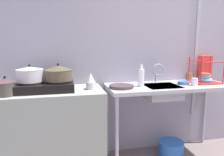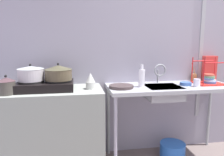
# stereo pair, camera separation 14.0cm
# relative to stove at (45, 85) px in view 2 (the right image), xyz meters

# --- Properties ---
(wall_back) EXTENTS (5.47, 0.10, 2.76)m
(wall_back) POSITION_rel_stove_xyz_m (1.77, 0.33, 0.43)
(wall_back) COLOR #9A95A7
(wall_back) RESTS_ON ground
(wall_metal_strip) EXTENTS (0.05, 0.01, 2.21)m
(wall_metal_strip) POSITION_rel_stove_xyz_m (1.90, 0.27, 0.57)
(wall_metal_strip) COLOR #A4A6AE
(counter_concrete) EXTENTS (1.11, 0.55, 0.90)m
(counter_concrete) POSITION_rel_stove_xyz_m (0.04, -0.00, -0.50)
(counter_concrete) COLOR gray
(counter_concrete) RESTS_ON ground
(counter_sink) EXTENTS (1.44, 0.55, 0.90)m
(counter_sink) POSITION_rel_stove_xyz_m (1.38, -0.00, -0.12)
(counter_sink) COLOR #A4A6AE
(counter_sink) RESTS_ON ground
(stove) EXTENTS (0.57, 0.36, 0.10)m
(stove) POSITION_rel_stove_xyz_m (0.00, 0.00, 0.00)
(stove) COLOR black
(stove) RESTS_ON counter_concrete
(pot_on_left_burner) EXTENTS (0.26, 0.26, 0.17)m
(pot_on_left_burner) POSITION_rel_stove_xyz_m (-0.14, -0.00, 0.13)
(pot_on_left_burner) COLOR silver
(pot_on_left_burner) RESTS_ON stove
(pot_on_right_burner) EXTENTS (0.28, 0.28, 0.18)m
(pot_on_right_burner) POSITION_rel_stove_xyz_m (0.14, 0.00, 0.13)
(pot_on_right_burner) COLOR brown
(pot_on_right_burner) RESTS_ON stove
(pot_beside_stove) EXTENTS (0.17, 0.17, 0.19)m
(pot_beside_stove) POSITION_rel_stove_xyz_m (-0.34, -0.14, 0.03)
(pot_beside_stove) COLOR #433F39
(pot_beside_stove) RESTS_ON counter_concrete
(percolator) EXTENTS (0.10, 0.10, 0.17)m
(percolator) POSITION_rel_stove_xyz_m (0.47, -0.02, 0.04)
(percolator) COLOR silver
(percolator) RESTS_ON counter_concrete
(sink_basin) EXTENTS (0.39, 0.36, 0.14)m
(sink_basin) POSITION_rel_stove_xyz_m (1.28, -0.03, -0.12)
(sink_basin) COLOR #A4A6AE
(sink_basin) RESTS_ON counter_sink
(faucet) EXTENTS (0.15, 0.08, 0.24)m
(faucet) POSITION_rel_stove_xyz_m (1.30, 0.12, 0.10)
(faucet) COLOR #A4A6AE
(faucet) RESTS_ON counter_sink
(frying_pan) EXTENTS (0.26, 0.26, 0.03)m
(frying_pan) POSITION_rel_stove_xyz_m (0.80, -0.04, -0.03)
(frying_pan) COLOR #3E3232
(frying_pan) RESTS_ON counter_sink
(dish_rack) EXTENTS (0.32, 0.26, 0.31)m
(dish_rack) POSITION_rel_stove_xyz_m (1.87, 0.01, 0.01)
(dish_rack) COLOR red
(dish_rack) RESTS_ON counter_sink
(cup_by_rack) EXTENTS (0.07, 0.07, 0.09)m
(cup_by_rack) POSITION_rel_stove_xyz_m (1.64, -0.11, -0.00)
(cup_by_rack) COLOR white
(cup_by_rack) RESTS_ON counter_sink
(small_bowl_on_drainboard) EXTENTS (0.13, 0.13, 0.04)m
(small_bowl_on_drainboard) POSITION_rel_stove_xyz_m (1.56, -0.01, -0.03)
(small_bowl_on_drainboard) COLOR #4067B2
(small_bowl_on_drainboard) RESTS_ON counter_sink
(bottle_by_sink) EXTENTS (0.07, 0.07, 0.25)m
(bottle_by_sink) POSITION_rel_stove_xyz_m (1.03, -0.02, 0.06)
(bottle_by_sink) COLOR white
(bottle_by_sink) RESTS_ON counter_sink
(cereal_box) EXTENTS (0.17, 0.08, 0.32)m
(cereal_box) POSITION_rel_stove_xyz_m (2.00, 0.22, 0.11)
(cereal_box) COLOR #D53B37
(cereal_box) RESTS_ON counter_sink
(utensil_jar) EXTENTS (0.07, 0.07, 0.23)m
(utensil_jar) POSITION_rel_stove_xyz_m (1.80, 0.22, 0.00)
(utensil_jar) COLOR #A17142
(utensil_jar) RESTS_ON counter_sink
(bucket_on_floor) EXTENTS (0.30, 0.30, 0.21)m
(bucket_on_floor) POSITION_rel_stove_xyz_m (1.43, -0.04, -0.84)
(bucket_on_floor) COLOR blue
(bucket_on_floor) RESTS_ON ground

